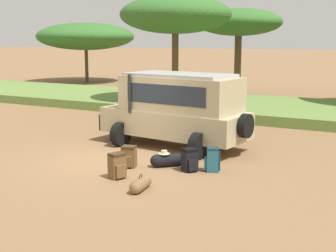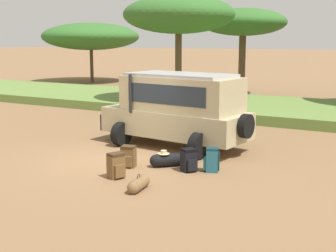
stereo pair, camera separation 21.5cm
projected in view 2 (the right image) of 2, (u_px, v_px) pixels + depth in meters
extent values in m
plane|color=olive|center=(114.00, 160.00, 13.82)|extent=(320.00, 320.00, 0.00)
cube|color=olive|center=(245.00, 107.00, 23.19)|extent=(120.00, 7.00, 0.44)
cube|color=tan|center=(175.00, 122.00, 15.47)|extent=(5.08, 2.43, 0.84)
cube|color=tan|center=(182.00, 94.00, 15.15)|extent=(4.00, 2.20, 1.10)
cube|color=#232D38|center=(145.00, 92.00, 16.04)|extent=(0.23, 1.56, 0.77)
cube|color=#232D38|center=(165.00, 95.00, 14.42)|extent=(2.93, 0.37, 0.60)
cube|color=#232D38|center=(197.00, 90.00, 15.86)|extent=(2.93, 0.37, 0.60)
cube|color=#B7B7B7|center=(180.00, 75.00, 15.07)|extent=(3.60, 2.08, 0.10)
cube|color=black|center=(117.00, 120.00, 16.98)|extent=(0.34, 1.62, 0.56)
cylinder|color=black|center=(130.00, 94.00, 15.16)|extent=(0.10, 0.10, 1.25)
cylinder|color=black|center=(121.00, 134.00, 15.65)|extent=(0.37, 0.83, 0.80)
cylinder|color=black|center=(156.00, 125.00, 17.19)|extent=(0.37, 0.83, 0.80)
cylinder|color=black|center=(198.00, 146.00, 13.90)|extent=(0.37, 0.83, 0.80)
cylinder|color=black|center=(230.00, 135.00, 15.44)|extent=(0.37, 0.83, 0.80)
cylinder|color=black|center=(246.00, 126.00, 13.95)|extent=(0.30, 0.76, 0.74)
cube|color=black|center=(189.00, 161.00, 12.63)|extent=(0.46, 0.48, 0.56)
cube|color=black|center=(192.00, 165.00, 12.47)|extent=(0.22, 0.28, 0.31)
cube|color=black|center=(189.00, 150.00, 12.57)|extent=(0.47, 0.48, 0.07)
cylinder|color=black|center=(188.00, 159.00, 12.82)|extent=(0.04, 0.04, 0.48)
cylinder|color=black|center=(183.00, 160.00, 12.74)|extent=(0.04, 0.04, 0.48)
cube|color=#235B6B|center=(212.00, 161.00, 12.57)|extent=(0.40, 0.40, 0.59)
cube|color=#235B6B|center=(205.00, 163.00, 12.61)|extent=(0.16, 0.25, 0.33)
cube|color=#13323A|center=(212.00, 149.00, 12.51)|extent=(0.41, 0.39, 0.07)
cylinder|color=#13323A|center=(219.00, 162.00, 12.48)|extent=(0.04, 0.04, 0.51)
cylinder|color=#13323A|center=(219.00, 161.00, 12.61)|extent=(0.04, 0.04, 0.51)
cube|color=brown|center=(129.00, 157.00, 13.06)|extent=(0.45, 0.39, 0.54)
cube|color=brown|center=(126.00, 161.00, 12.89)|extent=(0.30, 0.16, 0.30)
cube|color=#3A2A16|center=(128.00, 147.00, 13.00)|extent=(0.44, 0.40, 0.07)
cylinder|color=#3A2A16|center=(133.00, 156.00, 13.20)|extent=(0.04, 0.04, 0.46)
cylinder|color=#3A2A16|center=(128.00, 156.00, 13.24)|extent=(0.04, 0.04, 0.46)
cube|color=brown|center=(116.00, 167.00, 12.00)|extent=(0.41, 0.47, 0.60)
cube|color=brown|center=(120.00, 171.00, 11.88)|extent=(0.18, 0.30, 0.33)
cube|color=#3A2A16|center=(116.00, 154.00, 11.94)|extent=(0.41, 0.46, 0.07)
cylinder|color=#3A2A16|center=(115.00, 165.00, 12.18)|extent=(0.04, 0.04, 0.51)
cylinder|color=#3A2A16|center=(110.00, 166.00, 12.07)|extent=(0.04, 0.04, 0.51)
cylinder|color=black|center=(167.00, 160.00, 13.12)|extent=(0.72, 0.70, 0.36)
sphere|color=black|center=(156.00, 161.00, 13.05)|extent=(0.36, 0.36, 0.36)
sphere|color=black|center=(178.00, 159.00, 13.19)|extent=(0.36, 0.36, 0.36)
torus|color=black|center=(167.00, 153.00, 13.08)|extent=(0.14, 0.13, 0.16)
cylinder|color=beige|center=(164.00, 154.00, 13.06)|extent=(0.34, 0.34, 0.02)
cylinder|color=beige|center=(164.00, 152.00, 13.05)|extent=(0.17, 0.17, 0.09)
cylinder|color=brown|center=(139.00, 184.00, 11.06)|extent=(0.39, 0.64, 0.30)
sphere|color=brown|center=(133.00, 188.00, 10.78)|extent=(0.30, 0.30, 0.30)
sphere|color=brown|center=(144.00, 180.00, 11.33)|extent=(0.30, 0.30, 0.30)
torus|color=#493721|center=(139.00, 177.00, 11.03)|extent=(0.05, 0.17, 0.16)
cylinder|color=brown|center=(92.00, 65.00, 38.88)|extent=(0.27, 0.27, 2.82)
ellipsoid|color=#336628|center=(91.00, 36.00, 38.45)|extent=(7.94, 8.03, 2.22)
cylinder|color=brown|center=(178.00, 70.00, 23.79)|extent=(0.34, 0.34, 3.93)
ellipsoid|color=#336628|center=(179.00, 15.00, 23.28)|extent=(5.67, 5.27, 1.90)
cylinder|color=brown|center=(242.00, 65.00, 29.83)|extent=(0.44, 0.44, 3.86)
ellipsoid|color=#336628|center=(243.00, 22.00, 29.35)|extent=(5.46, 5.50, 1.72)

